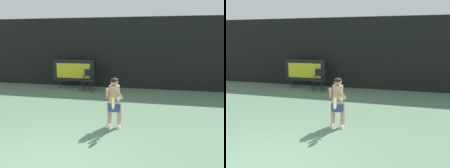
# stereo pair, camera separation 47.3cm
# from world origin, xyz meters

# --- Properties ---
(backdrop_screen) EXTENTS (18.00, 0.12, 3.66)m
(backdrop_screen) POSITION_xyz_m (0.00, 8.50, 1.81)
(backdrop_screen) COLOR black
(backdrop_screen) RESTS_ON ground
(scoreboard) EXTENTS (2.20, 0.21, 1.50)m
(scoreboard) POSITION_xyz_m (-2.36, 7.69, 0.95)
(scoreboard) COLOR black
(scoreboard) RESTS_ON ground
(umpire_chair) EXTENTS (0.52, 0.44, 1.08)m
(umpire_chair) POSITION_xyz_m (-1.43, 7.25, 0.62)
(umpire_chair) COLOR black
(umpire_chair) RESTS_ON ground
(water_bottle) EXTENTS (0.07, 0.07, 0.27)m
(water_bottle) POSITION_xyz_m (-1.94, 6.97, 0.12)
(water_bottle) COLOR #1C9852
(water_bottle) RESTS_ON ground
(tennis_player) EXTENTS (0.52, 0.59, 1.46)m
(tennis_player) POSITION_xyz_m (0.85, 2.69, 0.79)
(tennis_player) COLOR white
(tennis_player) RESTS_ON ground
(tennis_racket) EXTENTS (0.03, 0.60, 0.31)m
(tennis_racket) POSITION_xyz_m (0.96, 2.09, 0.88)
(tennis_racket) COLOR black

